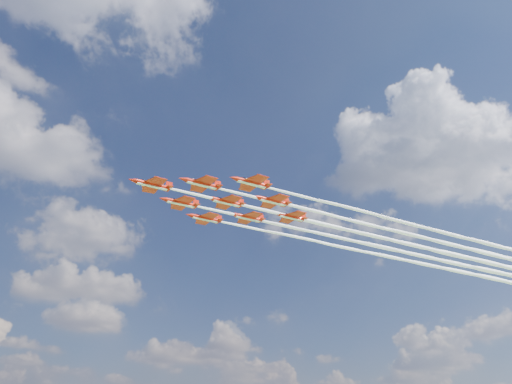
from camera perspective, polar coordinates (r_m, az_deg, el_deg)
jet_lead at (r=156.64m, az=14.88°, el=-5.25°), size 156.07×10.60×2.64m
jet_row2_port at (r=159.54m, az=18.99°, el=-5.07°), size 156.07×10.60×2.64m
jet_row2_starb at (r=167.51m, az=15.80°, el=-6.44°), size 156.07×10.60×2.64m
jet_row3_port at (r=163.22m, az=22.93°, el=-4.88°), size 156.07×10.60×2.64m
jet_row3_centre at (r=170.55m, az=19.64°, el=-6.24°), size 156.07×10.60×2.64m
jet_row3_starb at (r=178.48m, az=16.61°, el=-7.48°), size 156.07×10.60×2.64m
jet_row4_port at (r=174.31m, az=23.32°, el=-6.03°), size 156.07×10.60×2.64m
jet_row4_starb at (r=181.64m, az=20.21°, el=-7.27°), size 156.07×10.60×2.64m
jet_tail at (r=185.48m, az=23.67°, el=-7.05°), size 156.07×10.60×2.64m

